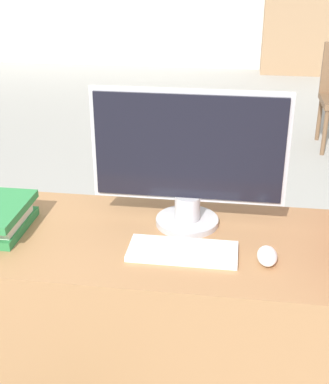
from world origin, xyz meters
TOP-DOWN VIEW (x-y plane):
  - desk at (0.00, 0.28)m, footprint 1.26×0.56m
  - monitor at (0.11, 0.39)m, footprint 0.62×0.21m
  - keyboard at (0.12, 0.20)m, footprint 0.33×0.14m
  - mouse at (0.37, 0.19)m, footprint 0.06×0.10m
  - bookshelf_far at (1.02, 6.27)m, footprint 1.00×0.32m

SIDE VIEW (x-z plane):
  - desk at x=0.00m, z-range 0.00..0.75m
  - keyboard at x=0.12m, z-range 0.75..0.77m
  - mouse at x=0.37m, z-range 0.75..0.79m
  - bookshelf_far at x=1.02m, z-range 0.00..1.62m
  - monitor at x=0.11m, z-range 0.76..1.21m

